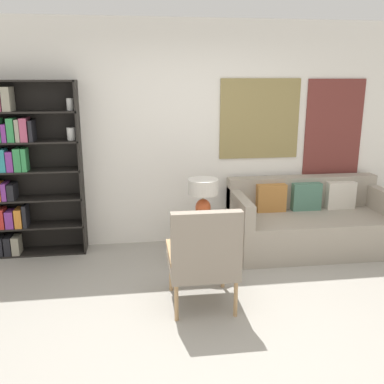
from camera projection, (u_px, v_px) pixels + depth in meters
ground_plane at (214, 326)px, 3.62m from camera, size 14.00×14.00×0.00m
wall_back at (189, 135)px, 5.22m from camera, size 6.40×0.08×2.70m
bookshelf at (21, 169)px, 4.86m from camera, size 1.07×0.30×2.01m
armchair at (204, 255)px, 3.74m from camera, size 0.61×0.63×0.97m
couch at (309, 223)px, 5.22m from camera, size 1.91×0.92×0.83m
side_table at (207, 222)px, 4.70m from camera, size 0.52×0.52×0.56m
table_lamp at (203, 192)px, 4.63m from camera, size 0.33×0.33×0.42m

